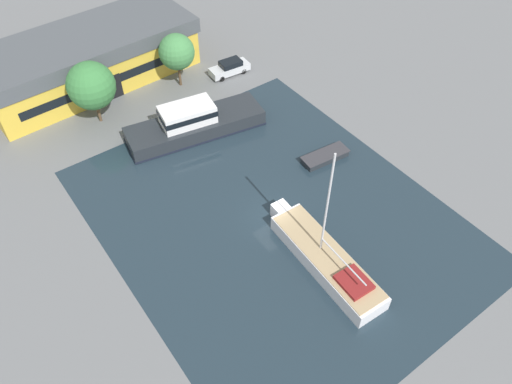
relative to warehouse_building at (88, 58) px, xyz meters
The scene contains 9 objects.
ground_plane 27.84m from the warehouse_building, 82.17° to the right, with size 440.00×440.00×0.00m, color slate.
water_canal 27.84m from the warehouse_building, 82.17° to the right, with size 25.46×31.60×0.01m, color #1E2D38.
warehouse_building is the anchor object (origin of this frame).
quay_tree_near_building 9.78m from the warehouse_building, 41.74° to the right, with size 3.74×3.74×5.91m.
quay_tree_by_water 7.64m from the warehouse_building, 108.65° to the right, with size 4.61×4.61×6.48m.
parked_car 15.11m from the warehouse_building, 31.75° to the right, with size 4.63×2.05×1.61m.
sailboat_moored 33.84m from the warehouse_building, 83.15° to the right, with size 3.33×12.01×10.92m.
motor_cruiser 14.98m from the warehouse_building, 73.65° to the right, with size 13.92×6.23×3.29m.
small_dinghy 27.53m from the warehouse_building, 64.15° to the right, with size 4.70×2.12×0.64m.
Camera 1 is at (-17.02, -20.88, 31.48)m, focal length 35.00 mm.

